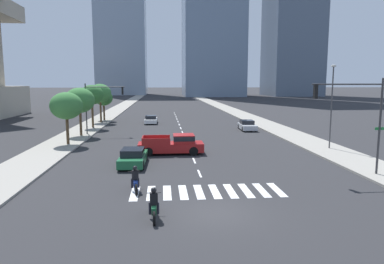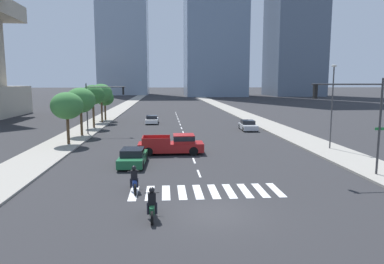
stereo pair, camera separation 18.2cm
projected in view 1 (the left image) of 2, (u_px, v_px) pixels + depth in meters
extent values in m
plane|color=#28282B|center=(216.00, 213.00, 16.76)|extent=(800.00, 800.00, 0.00)
cube|color=gray|center=(274.00, 128.00, 47.40)|extent=(4.00, 260.00, 0.15)
cube|color=gray|center=(84.00, 130.00, 45.30)|extent=(4.00, 260.00, 0.15)
cube|color=silver|center=(135.00, 193.00, 19.66)|extent=(0.45, 2.69, 0.01)
cube|color=silver|center=(151.00, 193.00, 19.74)|extent=(0.45, 2.69, 0.01)
cube|color=silver|center=(167.00, 192.00, 19.81)|extent=(0.45, 2.69, 0.01)
cube|color=silver|center=(183.00, 192.00, 19.89)|extent=(0.45, 2.69, 0.01)
cube|color=silver|center=(199.00, 192.00, 19.96)|extent=(0.45, 2.69, 0.01)
cube|color=silver|center=(215.00, 191.00, 20.04)|extent=(0.45, 2.69, 0.01)
cube|color=silver|center=(230.00, 191.00, 20.12)|extent=(0.45, 2.69, 0.01)
cube|color=silver|center=(246.00, 190.00, 20.19)|extent=(0.45, 2.69, 0.01)
cube|color=silver|center=(261.00, 190.00, 20.27)|extent=(0.45, 2.69, 0.01)
cube|color=silver|center=(277.00, 190.00, 20.34)|extent=(0.45, 2.69, 0.01)
cube|color=silver|center=(199.00, 173.00, 23.95)|extent=(0.14, 2.00, 0.01)
cube|color=silver|center=(194.00, 161.00, 27.90)|extent=(0.14, 2.00, 0.01)
cube|color=silver|center=(190.00, 151.00, 31.84)|extent=(0.14, 2.00, 0.01)
cube|color=silver|center=(187.00, 143.00, 35.79)|extent=(0.14, 2.00, 0.01)
cube|color=silver|center=(184.00, 137.00, 39.73)|extent=(0.14, 2.00, 0.01)
cube|color=silver|center=(182.00, 132.00, 43.68)|extent=(0.14, 2.00, 0.01)
cube|color=silver|center=(181.00, 128.00, 47.63)|extent=(0.14, 2.00, 0.01)
cube|color=silver|center=(179.00, 125.00, 51.57)|extent=(0.14, 2.00, 0.01)
cube|color=silver|center=(178.00, 122.00, 55.52)|extent=(0.14, 2.00, 0.01)
cube|color=silver|center=(177.00, 119.00, 59.47)|extent=(0.14, 2.00, 0.01)
cube|color=silver|center=(176.00, 117.00, 63.41)|extent=(0.14, 2.00, 0.01)
cube|color=silver|center=(175.00, 115.00, 67.36)|extent=(0.14, 2.00, 0.01)
cube|color=silver|center=(174.00, 113.00, 71.31)|extent=(0.14, 2.00, 0.01)
cylinder|color=black|center=(154.00, 206.00, 16.78)|extent=(0.14, 0.60, 0.60)
cylinder|color=black|center=(154.00, 218.00, 15.29)|extent=(0.14, 0.60, 0.60)
cube|color=#1E6038|center=(154.00, 207.00, 16.00)|extent=(0.25, 1.22, 0.32)
cylinder|color=#B2B2B7|center=(154.00, 201.00, 16.64)|extent=(0.07, 0.32, 0.67)
cylinder|color=black|center=(154.00, 193.00, 16.64)|extent=(0.70, 0.05, 0.04)
cube|color=black|center=(154.00, 199.00, 15.84)|extent=(0.37, 0.25, 0.55)
sphere|color=black|center=(154.00, 190.00, 15.79)|extent=(0.26, 0.26, 0.26)
cylinder|color=black|center=(150.00, 208.00, 15.99)|extent=(0.12, 0.12, 0.55)
cylinder|color=black|center=(158.00, 208.00, 16.03)|extent=(0.12, 0.12, 0.55)
cylinder|color=black|center=(134.00, 182.00, 20.79)|extent=(0.21, 0.61, 0.60)
cylinder|color=black|center=(136.00, 190.00, 19.34)|extent=(0.21, 0.61, 0.60)
cube|color=navy|center=(135.00, 182.00, 20.04)|extent=(0.39, 1.22, 0.32)
cylinder|color=#B2B2B7|center=(134.00, 178.00, 20.66)|extent=(0.11, 0.32, 0.67)
cylinder|color=black|center=(134.00, 171.00, 20.65)|extent=(0.70, 0.14, 0.04)
cube|color=black|center=(135.00, 175.00, 19.88)|extent=(0.39, 0.29, 0.55)
sphere|color=black|center=(135.00, 168.00, 19.82)|extent=(0.26, 0.26, 0.26)
cylinder|color=black|center=(132.00, 183.00, 20.00)|extent=(0.14, 0.14, 0.55)
cylinder|color=black|center=(138.00, 183.00, 20.08)|extent=(0.14, 0.14, 0.55)
cube|color=maroon|center=(171.00, 147.00, 30.46)|extent=(5.57, 2.00, 0.75)
cube|color=maroon|center=(184.00, 139.00, 30.46)|extent=(1.78, 1.84, 0.70)
cube|color=black|center=(184.00, 138.00, 30.44)|extent=(1.80, 1.88, 0.39)
cube|color=maroon|center=(157.00, 138.00, 31.22)|extent=(2.34, 0.08, 0.55)
cube|color=maroon|center=(156.00, 142.00, 29.32)|extent=(2.34, 0.08, 0.55)
cube|color=maroon|center=(143.00, 140.00, 30.17)|extent=(0.08, 1.92, 0.55)
cylinder|color=black|center=(192.00, 147.00, 31.54)|extent=(0.76, 0.26, 0.76)
cylinder|color=black|center=(194.00, 151.00, 29.77)|extent=(0.76, 0.26, 0.76)
cylinder|color=black|center=(149.00, 148.00, 31.22)|extent=(0.76, 0.26, 0.76)
cylinder|color=black|center=(148.00, 152.00, 29.45)|extent=(0.76, 0.26, 0.76)
cube|color=#1E6038|center=(133.00, 159.00, 26.32)|extent=(1.97, 4.42, 0.62)
cube|color=black|center=(133.00, 152.00, 26.03)|extent=(1.66, 2.02, 0.50)
cylinder|color=black|center=(125.00, 157.00, 27.77)|extent=(0.25, 0.65, 0.64)
cylinder|color=black|center=(146.00, 157.00, 27.84)|extent=(0.25, 0.65, 0.64)
cylinder|color=black|center=(119.00, 166.00, 24.84)|extent=(0.25, 0.65, 0.64)
cylinder|color=black|center=(142.00, 165.00, 24.91)|extent=(0.25, 0.65, 0.64)
cube|color=#B7BABF|center=(247.00, 126.00, 45.61)|extent=(1.97, 4.30, 0.61)
cube|color=black|center=(247.00, 122.00, 45.74)|extent=(1.66, 1.96, 0.50)
cylinder|color=black|center=(256.00, 129.00, 44.24)|extent=(0.24, 0.65, 0.64)
cylinder|color=black|center=(243.00, 129.00, 44.17)|extent=(0.24, 0.65, 0.64)
cylinder|color=black|center=(251.00, 126.00, 47.09)|extent=(0.24, 0.65, 0.64)
cylinder|color=black|center=(239.00, 126.00, 47.01)|extent=(0.24, 0.65, 0.64)
cube|color=silver|center=(151.00, 120.00, 52.97)|extent=(1.83, 4.27, 0.56)
cube|color=black|center=(151.00, 117.00, 52.69)|extent=(1.60, 1.93, 0.50)
cylinder|color=black|center=(146.00, 120.00, 54.36)|extent=(0.23, 0.64, 0.64)
cylinder|color=black|center=(157.00, 120.00, 54.48)|extent=(0.23, 0.64, 0.64)
cylinder|color=black|center=(145.00, 122.00, 51.50)|extent=(0.23, 0.64, 0.64)
cylinder|color=black|center=(156.00, 122.00, 51.62)|extent=(0.23, 0.64, 0.64)
cylinder|color=#333335|center=(380.00, 127.00, 22.88)|extent=(0.14, 0.14, 6.26)
cylinder|color=#333335|center=(348.00, 84.00, 22.31)|extent=(4.66, 0.10, 0.10)
cube|color=black|center=(316.00, 91.00, 22.20)|extent=(0.20, 0.28, 0.90)
sphere|color=red|center=(316.00, 87.00, 22.15)|extent=(0.18, 0.18, 0.18)
sphere|color=orange|center=(316.00, 91.00, 22.20)|extent=(0.18, 0.18, 0.18)
sphere|color=green|center=(315.00, 96.00, 22.24)|extent=(0.18, 0.18, 0.18)
cube|color=#19662D|center=(380.00, 129.00, 22.90)|extent=(0.60, 0.04, 0.18)
cylinder|color=#333335|center=(86.00, 109.00, 41.02)|extent=(0.14, 0.14, 5.84)
cylinder|color=#333335|center=(105.00, 87.00, 40.85)|extent=(4.48, 0.10, 0.10)
cube|color=black|center=(123.00, 91.00, 41.08)|extent=(0.20, 0.28, 0.90)
sphere|color=red|center=(122.00, 88.00, 41.04)|extent=(0.18, 0.18, 0.18)
sphere|color=orange|center=(123.00, 91.00, 41.08)|extent=(0.18, 0.18, 0.18)
sphere|color=green|center=(123.00, 93.00, 41.12)|extent=(0.18, 0.18, 0.18)
cube|color=#19662D|center=(86.00, 108.00, 41.00)|extent=(0.60, 0.04, 0.18)
cylinder|color=#3F3F42|center=(331.00, 108.00, 31.89)|extent=(0.12, 0.12, 7.33)
ellipsoid|color=beige|center=(334.00, 66.00, 31.37)|extent=(0.50, 0.24, 0.20)
cylinder|color=#4C3823|center=(68.00, 131.00, 34.35)|extent=(0.28, 0.28, 2.50)
ellipsoid|color=#387538|center=(66.00, 106.00, 34.00)|extent=(3.09, 3.09, 2.62)
cylinder|color=#4C3823|center=(81.00, 124.00, 39.94)|extent=(0.28, 0.28, 2.64)
ellipsoid|color=#387538|center=(80.00, 100.00, 39.56)|extent=(3.32, 3.32, 2.82)
cylinder|color=#4C3823|center=(93.00, 116.00, 46.83)|extent=(0.28, 0.28, 3.13)
ellipsoid|color=#2D662D|center=(92.00, 95.00, 46.44)|extent=(3.03, 3.03, 2.58)
cylinder|color=#4C3823|center=(101.00, 112.00, 53.09)|extent=(0.28, 0.28, 3.06)
ellipsoid|color=#387538|center=(100.00, 93.00, 52.69)|extent=(3.25, 3.25, 2.76)
cylinder|color=#4C3823|center=(104.00, 113.00, 56.15)|extent=(0.28, 0.28, 2.37)
ellipsoid|color=#2D662D|center=(104.00, 98.00, 55.83)|extent=(2.83, 2.83, 2.40)
cube|color=#8C9EB2|center=(121.00, 0.00, 169.92)|extent=(23.45, 21.96, 90.33)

